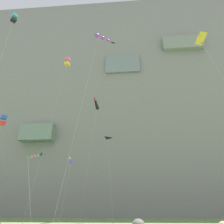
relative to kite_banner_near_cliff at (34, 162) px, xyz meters
name	(u,v)px	position (x,y,z in m)	size (l,w,h in m)	color
cliff_face	(124,103)	(11.45, 50.63, 34.45)	(180.00, 34.41, 84.20)	gray
kite_banner_near_cliff	(34,162)	(0.00, 0.00, 0.00)	(3.19, 2.79, 8.64)	black
kite_box_upper_right	(67,62)	(0.04, 8.22, 23.04)	(3.03, 4.24, 31.70)	pink
kite_windsock_upper_left	(71,161)	(3.73, 4.19, 0.84)	(1.16, 3.29, 8.77)	purple
kite_diamond_mid_center	(203,42)	(22.21, -6.40, 13.01)	(2.35, 5.40, 22.40)	yellow
kite_box_mid_right	(14,18)	(-7.66, -1.07, 26.10)	(1.38, 3.07, 34.70)	#38B2D1
kite_box_high_left	(3,120)	(-6.19, 0.59, 6.39)	(2.99, 5.20, 14.83)	blue
kite_delta_low_center	(107,144)	(8.48, 11.16, 5.55)	(2.30, 3.80, 13.72)	black
kite_windsock_high_center	(102,38)	(9.30, -4.94, 16.15)	(4.63, 6.17, 24.36)	purple
kite_windsock_high_right	(97,105)	(5.64, 14.99, 15.77)	(2.62, 6.46, 24.06)	black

